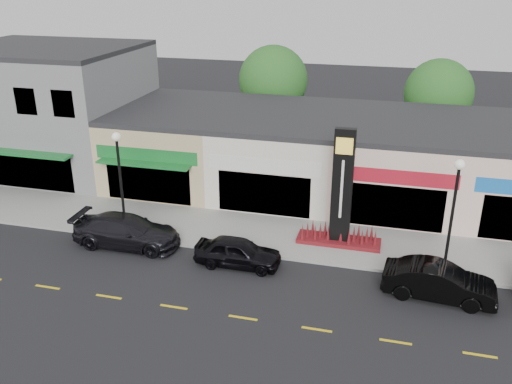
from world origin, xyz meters
TOP-DOWN VIEW (x-y plane):
  - ground at (0.00, 0.00)m, footprint 120.00×120.00m
  - sidewalk at (0.00, 4.35)m, footprint 52.00×4.30m
  - curb at (0.00, 2.10)m, footprint 52.00×0.20m
  - building_grey_2story at (-18.00, 11.48)m, footprint 12.00×10.95m
  - shop_beige at (-8.50, 11.46)m, footprint 7.00×10.85m
  - shop_cream at (-1.50, 11.47)m, footprint 7.00×10.01m
  - shop_pink_w at (5.50, 11.47)m, footprint 7.00×10.01m
  - tree_rear_west at (-4.00, 19.50)m, footprint 5.20×5.20m
  - tree_rear_mid at (8.00, 19.50)m, footprint 4.80×4.80m
  - lamp_west_near at (-8.00, 2.50)m, footprint 0.44×0.44m
  - lamp_east_near at (8.00, 2.50)m, footprint 0.44×0.44m
  - pylon_sign at (3.00, 4.20)m, footprint 4.20×1.30m
  - car_dark_sedan at (-7.37, 1.50)m, footprint 2.32×5.49m
  - car_black_sedan at (-1.39, 1.00)m, footprint 1.66×4.09m
  - car_black_conv at (7.64, 0.53)m, footprint 2.03×4.80m

SIDE VIEW (x-z plane):
  - ground at x=0.00m, z-range 0.00..0.00m
  - sidewalk at x=0.00m, z-range 0.00..0.15m
  - curb at x=0.00m, z-range 0.00..0.15m
  - car_black_sedan at x=-1.39m, z-range 0.00..1.39m
  - car_black_conv at x=7.64m, z-range 0.00..1.54m
  - car_dark_sedan at x=-7.37m, z-range 0.00..1.58m
  - pylon_sign at x=3.00m, z-range -0.73..5.27m
  - shop_cream at x=-1.50m, z-range 0.00..4.80m
  - shop_pink_w at x=5.50m, z-range 0.00..4.80m
  - shop_beige at x=-8.50m, z-range 0.00..4.80m
  - lamp_west_near at x=-8.00m, z-range 0.74..6.21m
  - lamp_east_near at x=8.00m, z-range 0.74..6.21m
  - building_grey_2story at x=-18.00m, z-range -0.01..8.29m
  - tree_rear_mid at x=8.00m, z-range 1.24..8.53m
  - tree_rear_west at x=-4.00m, z-range 1.30..9.13m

